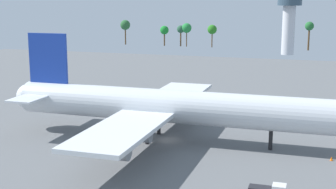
{
  "coord_description": "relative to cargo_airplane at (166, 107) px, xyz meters",
  "views": [
    {
      "loc": [
        26.57,
        -83.53,
        26.39
      ],
      "look_at": [
        0.0,
        0.0,
        8.73
      ],
      "focal_mm": 52.08,
      "sensor_mm": 36.0,
      "label": 1
    }
  ],
  "objects": [
    {
      "name": "ground_plane",
      "position": [
        0.32,
        0.0,
        -6.43
      ],
      "size": [
        258.29,
        258.29,
        0.0
      ],
      "primitive_type": "plane",
      "color": "slate"
    },
    {
      "name": "cargo_airplane",
      "position": [
        0.0,
        0.0,
        0.0
      ],
      "size": [
        64.57,
        55.21,
        19.39
      ],
      "color": "silver",
      "rests_on": "ground_plane"
    },
    {
      "name": "safety_cone_nose",
      "position": [
        29.38,
        -2.93,
        -6.08
      ],
      "size": [
        0.49,
        0.49,
        0.7
      ],
      "primitive_type": "cone",
      "color": "orange",
      "rests_on": "ground_plane"
    },
    {
      "name": "cargo_loader",
      "position": [
        21.84,
        37.3,
        -5.39
      ],
      "size": [
        4.36,
        4.02,
        1.92
      ],
      "color": "#232328",
      "rests_on": "ground_plane"
    },
    {
      "name": "tree_line_backdrop",
      "position": [
        1.27,
        169.14,
        4.06
      ],
      "size": [
        161.37,
        5.81,
        15.19
      ],
      "color": "#51381E",
      "rests_on": "ground_plane"
    },
    {
      "name": "control_tower",
      "position": [
        11.45,
        147.71,
        9.92
      ],
      "size": [
        10.94,
        10.94,
        26.39
      ],
      "color": "silver",
      "rests_on": "ground_plane"
    }
  ]
}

